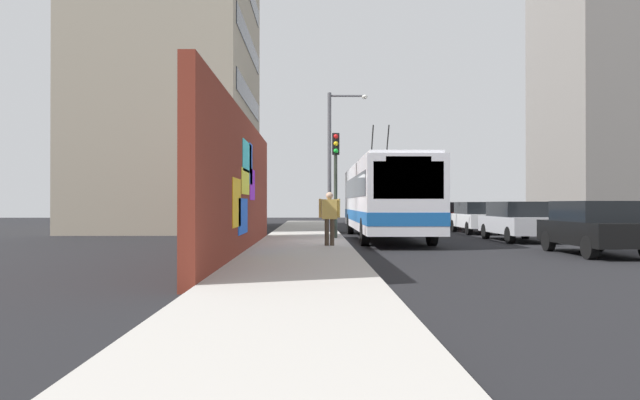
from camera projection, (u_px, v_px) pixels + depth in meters
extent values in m
plane|color=black|center=(347.00, 245.00, 20.49)|extent=(80.00, 80.00, 0.00)
cube|color=#ADA8A0|center=(303.00, 243.00, 20.47)|extent=(48.00, 3.20, 0.15)
cube|color=maroon|center=(242.00, 186.00, 16.85)|extent=(14.79, 0.30, 4.08)
cube|color=yellow|center=(246.00, 182.00, 16.45)|extent=(1.81, 0.02, 0.74)
cube|color=yellow|center=(237.00, 203.00, 14.54)|extent=(1.51, 0.02, 1.25)
cube|color=#8C19D8|center=(252.00, 185.00, 18.29)|extent=(1.43, 0.02, 0.98)
cube|color=blue|center=(251.00, 164.00, 17.81)|extent=(0.84, 0.02, 1.28)
cube|color=blue|center=(243.00, 216.00, 15.86)|extent=(2.04, 0.02, 0.99)
cube|color=#33D8E5|center=(247.00, 157.00, 16.85)|extent=(2.12, 0.02, 0.90)
cube|color=#9E937F|center=(176.00, 77.00, 33.07)|extent=(13.12, 8.47, 17.73)
cube|color=black|center=(249.00, 154.00, 33.10)|extent=(11.16, 0.04, 1.10)
cube|color=black|center=(249.00, 99.00, 33.11)|extent=(11.16, 0.04, 1.10)
cube|color=black|center=(249.00, 44.00, 33.13)|extent=(11.16, 0.04, 1.10)
cube|color=gray|center=(601.00, 90.00, 36.10)|extent=(8.91, 6.21, 17.37)
cube|color=silver|center=(384.00, 197.00, 24.21)|extent=(12.26, 2.64, 2.67)
cube|color=silver|center=(384.00, 164.00, 24.22)|extent=(11.77, 2.43, 0.12)
cube|color=#1959A5|center=(384.00, 215.00, 24.21)|extent=(12.28, 2.66, 0.44)
cube|color=black|center=(409.00, 180.00, 18.11)|extent=(0.04, 2.24, 1.20)
cube|color=black|center=(384.00, 188.00, 24.21)|extent=(11.28, 2.67, 0.85)
cube|color=orange|center=(409.00, 161.00, 18.12)|extent=(0.06, 1.45, 0.28)
cylinder|color=black|center=(387.00, 149.00, 26.07)|extent=(1.43, 0.06, 2.00)
cylinder|color=black|center=(372.00, 149.00, 26.06)|extent=(1.43, 0.06, 2.00)
cylinder|color=black|center=(432.00, 232.00, 20.30)|extent=(1.00, 0.28, 1.00)
cylinder|color=black|center=(365.00, 232.00, 20.27)|extent=(1.00, 0.28, 1.00)
cylinder|color=black|center=(399.00, 224.00, 28.14)|extent=(1.00, 0.28, 1.00)
cylinder|color=black|center=(350.00, 224.00, 28.11)|extent=(1.00, 0.28, 1.00)
cube|color=black|center=(594.00, 233.00, 16.67)|extent=(4.05, 1.79, 0.66)
cube|color=black|center=(593.00, 211.00, 16.76)|extent=(2.43, 1.61, 0.60)
cylinder|color=black|center=(590.00, 248.00, 15.33)|extent=(0.64, 0.22, 0.64)
cylinder|color=black|center=(598.00, 241.00, 18.02)|extent=(0.64, 0.22, 0.64)
cylinder|color=black|center=(548.00, 241.00, 18.00)|extent=(0.64, 0.22, 0.64)
cube|color=#B7B7BC|center=(518.00, 225.00, 22.87)|extent=(4.53, 1.90, 0.66)
cube|color=black|center=(517.00, 209.00, 22.96)|extent=(2.72, 1.71, 0.60)
cylinder|color=black|center=(555.00, 235.00, 21.38)|extent=(0.64, 0.22, 0.64)
cylinder|color=black|center=(510.00, 235.00, 21.36)|extent=(0.64, 0.22, 0.64)
cylinder|color=black|center=(525.00, 231.00, 24.37)|extent=(0.64, 0.22, 0.64)
cylinder|color=black|center=(486.00, 231.00, 24.35)|extent=(0.64, 0.22, 0.64)
cube|color=white|center=(476.00, 220.00, 28.72)|extent=(4.34, 1.74, 0.66)
cube|color=black|center=(476.00, 208.00, 28.81)|extent=(2.61, 1.57, 0.60)
cylinder|color=black|center=(501.00, 228.00, 27.29)|extent=(0.64, 0.22, 0.64)
cylinder|color=black|center=(469.00, 228.00, 27.27)|extent=(0.64, 0.22, 0.64)
cylinder|color=black|center=(483.00, 226.00, 30.16)|extent=(0.64, 0.22, 0.64)
cylinder|color=black|center=(454.00, 226.00, 30.14)|extent=(0.64, 0.22, 0.64)
cube|color=#B21E19|center=(450.00, 218.00, 34.29)|extent=(4.82, 1.79, 0.66)
cube|color=black|center=(449.00, 207.00, 34.39)|extent=(2.89, 1.61, 0.60)
cylinder|color=black|center=(470.00, 224.00, 32.70)|extent=(0.64, 0.22, 0.64)
cylinder|color=black|center=(443.00, 224.00, 32.68)|extent=(0.64, 0.22, 0.64)
cylinder|color=black|center=(456.00, 222.00, 35.89)|extent=(0.64, 0.22, 0.64)
cylinder|color=black|center=(431.00, 222.00, 35.87)|extent=(0.64, 0.22, 0.64)
cylinder|color=#3F3326|center=(332.00, 232.00, 18.38)|extent=(0.14, 0.14, 0.85)
cylinder|color=#3F3326|center=(327.00, 232.00, 18.37)|extent=(0.14, 0.14, 0.85)
cube|color=gold|center=(329.00, 209.00, 18.38)|extent=(0.22, 0.50, 0.64)
cylinder|color=gold|center=(339.00, 208.00, 18.38)|extent=(0.09, 0.09, 0.61)
cylinder|color=gold|center=(320.00, 208.00, 18.38)|extent=(0.09, 0.09, 0.61)
sphere|color=tan|center=(329.00, 196.00, 18.38)|extent=(0.23, 0.23, 0.23)
cylinder|color=#2D382D|center=(336.00, 185.00, 22.44)|extent=(0.14, 0.14, 4.13)
cube|color=black|center=(336.00, 144.00, 22.23)|extent=(0.20, 0.28, 0.84)
sphere|color=red|center=(336.00, 136.00, 22.12)|extent=(0.18, 0.18, 0.18)
sphere|color=yellow|center=(336.00, 144.00, 22.12)|extent=(0.18, 0.18, 0.18)
sphere|color=green|center=(336.00, 151.00, 22.12)|extent=(0.18, 0.18, 0.18)
cylinder|color=#4C4C51|center=(329.00, 162.00, 27.31)|extent=(0.18, 0.18, 6.67)
cylinder|color=#4C4C51|center=(347.00, 96.00, 27.34)|extent=(0.10, 1.69, 0.10)
ellipsoid|color=silver|center=(365.00, 97.00, 27.35)|extent=(0.44, 0.28, 0.20)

